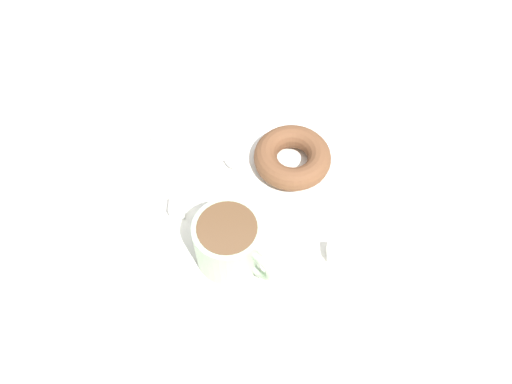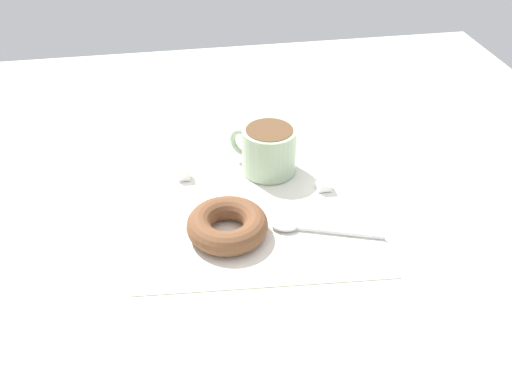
{
  "view_description": "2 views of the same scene",
  "coord_description": "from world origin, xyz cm",
  "px_view_note": "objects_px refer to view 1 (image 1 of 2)",
  "views": [
    {
      "loc": [
        0.14,
        -37.05,
        56.14
      ],
      "look_at": [
        -0.05,
        -1.51,
        2.3
      ],
      "focal_mm": 35.0,
      "sensor_mm": 36.0,
      "label": 1
    },
    {
      "loc": [
        10.77,
        61.32,
        48.78
      ],
      "look_at": [
        -0.05,
        -1.51,
        2.3
      ],
      "focal_mm": 40.0,
      "sensor_mm": 36.0,
      "label": 2
    }
  ],
  "objects_px": {
    "spoon": "(220,158)",
    "sugar_cube": "(176,208)",
    "donut": "(291,157)",
    "coffee_cup": "(228,242)",
    "sugar_cube_extra": "(333,252)"
  },
  "relations": [
    {
      "from": "sugar_cube",
      "to": "sugar_cube_extra",
      "type": "bearing_deg",
      "value": -17.25
    },
    {
      "from": "donut",
      "to": "spoon",
      "type": "xyz_separation_m",
      "value": [
        -0.1,
        0.01,
        -0.01
      ]
    },
    {
      "from": "sugar_cube_extra",
      "to": "donut",
      "type": "bearing_deg",
      "value": 108.55
    },
    {
      "from": "spoon",
      "to": "sugar_cube",
      "type": "relative_size",
      "value": 7.53
    },
    {
      "from": "coffee_cup",
      "to": "spoon",
      "type": "xyz_separation_m",
      "value": [
        -0.02,
        0.15,
        -0.03
      ]
    },
    {
      "from": "sugar_cube",
      "to": "sugar_cube_extra",
      "type": "height_order",
      "value": "sugar_cube"
    },
    {
      "from": "spoon",
      "to": "sugar_cube",
      "type": "bearing_deg",
      "value": -121.5
    },
    {
      "from": "sugar_cube",
      "to": "sugar_cube_extra",
      "type": "xyz_separation_m",
      "value": [
        0.2,
        -0.06,
        -0.0
      ]
    },
    {
      "from": "spoon",
      "to": "coffee_cup",
      "type": "bearing_deg",
      "value": -83.23
    },
    {
      "from": "donut",
      "to": "spoon",
      "type": "relative_size",
      "value": 0.73
    },
    {
      "from": "coffee_cup",
      "to": "donut",
      "type": "height_order",
      "value": "coffee_cup"
    },
    {
      "from": "donut",
      "to": "sugar_cube",
      "type": "distance_m",
      "value": 0.17
    },
    {
      "from": "spoon",
      "to": "sugar_cube_extra",
      "type": "bearing_deg",
      "value": -45.52
    },
    {
      "from": "coffee_cup",
      "to": "sugar_cube",
      "type": "distance_m",
      "value": 0.1
    },
    {
      "from": "spoon",
      "to": "sugar_cube_extra",
      "type": "distance_m",
      "value": 0.21
    }
  ]
}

